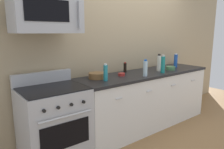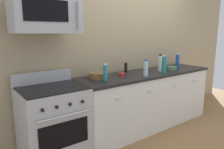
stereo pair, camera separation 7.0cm
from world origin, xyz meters
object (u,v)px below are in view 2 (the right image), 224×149
Objects in this scene: bottle_water_clear at (146,68)px; bottle_dish_soap at (105,73)px; range_oven at (53,123)px; bowl_green_glaze at (172,68)px; bottle_vinegar_white at (160,63)px; bottle_soy_sauce_dark at (126,68)px; microwave at (46,15)px; bowl_wooden_salad at (97,75)px; bottle_soda_blue at (177,61)px; bowl_red_small at (122,74)px; bottle_sparkling_teal at (164,65)px.

bottle_dish_soap is (-0.64, 0.11, -0.01)m from bottle_water_clear.
bowl_green_glaze is (2.11, -0.09, 0.48)m from range_oven.
bottle_soy_sauce_dark is (-0.53, 0.25, -0.06)m from bottle_vinegar_white.
microwave is (0.00, 0.04, 1.28)m from range_oven.
bowl_wooden_salad is 1.48× the size of bowl_green_glaze.
bottle_vinegar_white is 0.56m from bottle_soda_blue.
bottle_water_clear reaches higher than bowl_wooden_salad.
microwave is at bearing 176.25° from bowl_green_glaze.
bottle_water_clear is at bearing -41.93° from bowl_red_small.
range_oven is at bearing -170.95° from bottle_soy_sauce_dark.
microwave is at bearing 169.63° from bottle_dish_soap.
bottle_water_clear is at bearing -8.39° from range_oven.
bottle_soda_blue is 1.60× the size of bowl_green_glaze.
bottle_water_clear is at bearing -10.22° from microwave.
range_oven reaches higher than bowl_wooden_salad.
microwave is 4.58× the size of bowl_green_glaze.
bottle_vinegar_white is at bearing -173.11° from bottle_soda_blue.
range_oven is at bearing 173.12° from bottle_dish_soap.
bottle_soda_blue is 1.71m from bowl_wooden_salad.
bottle_soda_blue is at bearing -0.48° from microwave.
bowl_red_small is at bearing 1.72° from range_oven.
bottle_vinegar_white is 0.52m from bottle_water_clear.
bowl_red_small is 0.40m from bowl_wooden_salad.
bowl_wooden_salad is (-0.01, 0.19, -0.07)m from bottle_dish_soap.
bottle_soy_sauce_dark is at bearing 94.71° from bottle_water_clear.
bottle_water_clear is (1.36, -0.20, 0.57)m from range_oven.
bottle_soy_sauce_dark is at bearing 154.28° from bottle_vinegar_white.
bottle_vinegar_white is at bearing -7.35° from bowl_wooden_salad.
bottle_soy_sauce_dark reaches higher than bowl_red_small.
bottle_soy_sauce_dark is at bearing 26.09° from bottle_dish_soap.
bottle_vinegar_white is 0.28m from bowl_green_glaze.
bottle_sparkling_teal reaches higher than bowl_red_small.
bottle_soy_sauce_dark is 1.10m from bottle_soda_blue.
bowl_wooden_salad is (0.71, 0.11, 0.49)m from range_oven.
bottle_water_clear is at bearing -25.15° from bowl_wooden_salad.
bottle_soda_blue is at bearing 19.15° from bottle_sparkling_teal.
microwave is 1.03m from bottle_dish_soap.
bottle_soy_sauce_dark reaches higher than bowl_green_glaze.
bottle_sparkling_teal is at bearing -160.85° from bottle_soda_blue.
bottle_soy_sauce_dark is 1.62× the size of bowl_red_small.
bottle_water_clear reaches higher than bottle_soy_sauce_dark.
bottle_sparkling_teal reaches higher than bowl_wooden_salad.
microwave is 2.61× the size of bottle_vinegar_white.
bowl_wooden_salad is at bearing 163.89° from bottle_sparkling_teal.
range_oven is 1.49m from bottle_water_clear.
bottle_dish_soap is (0.72, -0.09, 0.56)m from range_oven.
bowl_red_small is at bearing 179.63° from bottle_soda_blue.
bottle_soy_sauce_dark is at bearing 38.28° from bowl_red_small.
range_oven is 2.16m from bowl_green_glaze.
bottle_sparkling_teal is 1.10m from bowl_wooden_salad.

